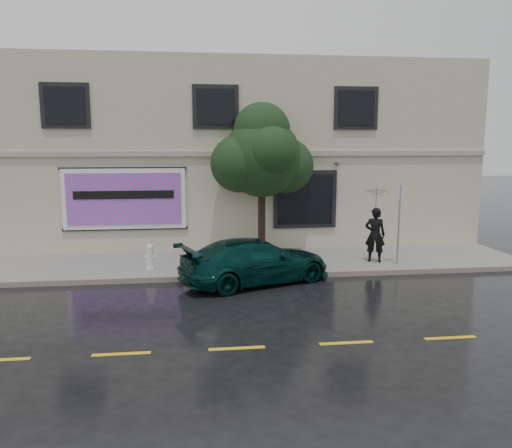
{
  "coord_description": "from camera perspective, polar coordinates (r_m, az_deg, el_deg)",
  "views": [
    {
      "loc": [
        -0.74,
        -12.68,
        3.96
      ],
      "look_at": [
        1.07,
        2.2,
        1.53
      ],
      "focal_mm": 35.0,
      "sensor_mm": 36.0,
      "label": 1
    }
  ],
  "objects": [
    {
      "name": "pedestrian",
      "position": [
        16.55,
        13.45,
        -1.21
      ],
      "size": [
        0.76,
        0.64,
        1.78
      ],
      "primitive_type": "imported",
      "rotation": [
        0.0,
        0.0,
        2.75
      ],
      "color": "black",
      "rests_on": "sidewalk"
    },
    {
      "name": "car",
      "position": [
        14.26,
        -0.05,
        -4.24
      ],
      "size": [
        4.8,
        3.39,
        1.28
      ],
      "primitive_type": "imported",
      "rotation": [
        0.0,
        0.0,
        1.94
      ],
      "color": "#072F2B",
      "rests_on": "ground"
    },
    {
      "name": "road_marking",
      "position": [
        10.03,
        -2.2,
        -14.01
      ],
      "size": [
        19.0,
        0.12,
        0.01
      ],
      "primitive_type": "cube",
      "color": "gold",
      "rests_on": "ground"
    },
    {
      "name": "street_tree",
      "position": [
        17.04,
        0.66,
        7.55
      ],
      "size": [
        2.68,
        2.68,
        4.67
      ],
      "color": "#2F1F15",
      "rests_on": "sidewalk"
    },
    {
      "name": "building",
      "position": [
        21.7,
        -5.02,
        7.97
      ],
      "size": [
        20.0,
        8.12,
        7.0
      ],
      "color": "beige",
      "rests_on": "ground"
    },
    {
      "name": "umbrella",
      "position": [
        16.38,
        13.61,
        3.09
      ],
      "size": [
        1.01,
        1.01,
        0.72
      ],
      "primitive_type": "imported",
      "rotation": [
        0.0,
        0.0,
        0.04
      ],
      "color": "black",
      "rests_on": "pedestrian"
    },
    {
      "name": "fire_hydrant",
      "position": [
        15.54,
        -12.0,
        -3.71
      ],
      "size": [
        0.33,
        0.31,
        0.79
      ],
      "rotation": [
        0.0,
        0.0,
        0.31
      ],
      "color": "silver",
      "rests_on": "sidewalk"
    },
    {
      "name": "billboard",
      "position": [
        17.88,
        -14.81,
        2.79
      ],
      "size": [
        4.3,
        0.16,
        2.2
      ],
      "color": "white",
      "rests_on": "ground"
    },
    {
      "name": "sidewalk",
      "position": [
        16.42,
        -4.16,
        -4.49
      ],
      "size": [
        20.0,
        3.5,
        0.15
      ],
      "primitive_type": "cube",
      "color": "gray",
      "rests_on": "ground"
    },
    {
      "name": "sign_pole",
      "position": [
        16.25,
        16.05,
        0.77
      ],
      "size": [
        0.31,
        0.05,
        2.53
      ],
      "rotation": [
        0.0,
        0.0,
        0.05
      ],
      "color": "#95999D",
      "rests_on": "sidewalk"
    },
    {
      "name": "curb",
      "position": [
        14.72,
        -3.82,
        -6.1
      ],
      "size": [
        20.0,
        0.18,
        0.16
      ],
      "primitive_type": "cube",
      "color": "gray",
      "rests_on": "ground"
    },
    {
      "name": "ground",
      "position": [
        13.31,
        -3.46,
        -8.11
      ],
      "size": [
        90.0,
        90.0,
        0.0
      ],
      "primitive_type": "plane",
      "color": "black",
      "rests_on": "ground"
    }
  ]
}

